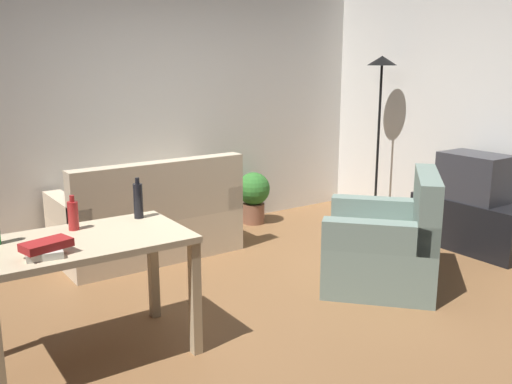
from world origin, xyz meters
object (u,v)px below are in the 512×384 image
Objects in this scene: bottle_dark at (138,200)px; tv_stand at (470,224)px; tv at (475,177)px; potted_plant at (254,194)px; couch at (149,223)px; torchiere_lamp at (381,94)px; book_stack at (45,249)px; desk at (84,256)px; bottle_red at (73,215)px; armchair at (387,246)px.

tv_stand is at bearing -5.27° from bottle_dark.
tv is 1.05× the size of potted_plant.
torchiere_lamp is at bearing 171.92° from couch.
book_stack is (-3.94, -0.11, 0.10)m from tv.
desk is at bearing -143.68° from potted_plant.
tv is (0.00, 0.00, 0.46)m from tv_stand.
torchiere_lamp is 6.71× the size of bottle_dark.
tv_stand is at bearing -90.00° from torchiere_lamp.
bottle_red reaches higher than tv.
bottle_red reaches higher than book_stack.
potted_plant is 3.43m from book_stack.
bottle_red is at bearing -146.67° from potted_plant.
bottle_dark reaches higher than armchair.
book_stack is at bearing 91.59° from tv_stand.
torchiere_lamp is 6.57× the size of book_stack.
desk is at bearing -94.05° from bottle_red.
armchair reaches higher than tv_stand.
book_stack is (-0.71, -0.41, -0.08)m from bottle_dark.
bottle_red is 0.80× the size of bottle_dark.
couch reaches higher than potted_plant.
tv_stand is 0.91× the size of desk.
book_stack is at bearing -161.35° from torchiere_lamp.
bottle_red is at bearing -165.58° from torchiere_lamp.
couch and tv have the same top height.
desk reaches higher than tv_stand.
desk is 5.60× the size of bottle_red.
desk is 0.29m from bottle_red.
tv is 2.23× the size of bottle_dark.
bottle_red is (-3.66, 0.28, 0.61)m from tv_stand.
tv is at bearing -90.00° from tv_stand.
armchair is (1.26, -1.74, 0.01)m from couch.
tv reaches higher than potted_plant.
book_stack is (-0.26, -0.19, 0.15)m from desk.
bottle_red reaches higher than couch.
potted_plant is at bearing 33.33° from bottle_red.
bottle_dark is (-3.23, 0.30, 0.18)m from tv.
bottle_red is (-1.08, -1.31, 0.54)m from couch.
couch is 3.06m from tv.
bottle_red is (-3.66, -0.94, -0.56)m from torchiere_lamp.
torchiere_lamp is 1.47× the size of armchair.
desk is at bearing 88.81° from tv.
tv is 2.28m from potted_plant.
torchiere_lamp reaches higher than bottle_red.
couch reaches higher than desk.
desk is (-1.09, -1.51, 0.34)m from couch.
couch is 1.46× the size of tv_stand.
tv is 2.77× the size of bottle_red.
armchair is 4.47× the size of book_stack.
desk is 0.55m from bottle_dark.
torchiere_lamp is 8.35× the size of bottle_red.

